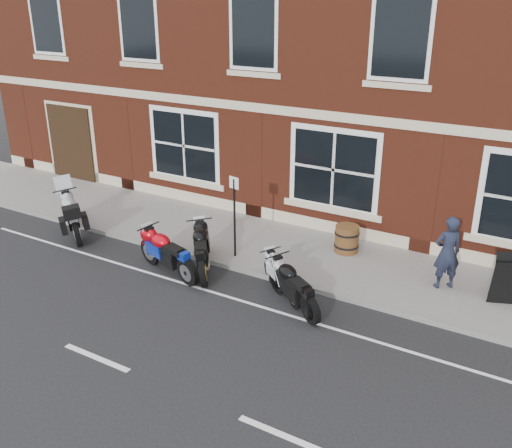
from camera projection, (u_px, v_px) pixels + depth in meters
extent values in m
plane|color=black|center=(191.00, 291.00, 13.16)|extent=(80.00, 80.00, 0.00)
cube|color=slate|center=(257.00, 243.00, 15.53)|extent=(30.00, 3.00, 0.12)
cube|color=slate|center=(225.00, 265.00, 14.27)|extent=(30.00, 0.16, 0.12)
cube|color=#5F2414|center=(369.00, 4.00, 19.24)|extent=(24.00, 12.00, 12.00)
cylinder|color=black|center=(72.00, 213.00, 16.76)|extent=(0.66, 0.55, 0.72)
cylinder|color=black|center=(78.00, 233.00, 15.38)|extent=(0.66, 0.55, 0.72)
cube|color=black|center=(73.00, 209.00, 15.97)|extent=(0.88, 0.75, 0.25)
ellipsoid|color=#9FA0A4|center=(72.00, 203.00, 16.06)|extent=(0.74, 0.70, 0.36)
cube|color=black|center=(74.00, 212.00, 15.55)|extent=(0.67, 0.60, 0.11)
cube|color=silver|center=(68.00, 183.00, 16.39)|extent=(0.32, 0.40, 0.50)
cylinder|color=black|center=(152.00, 251.00, 14.37)|extent=(0.70, 0.33, 0.69)
cylinder|color=black|center=(189.00, 271.00, 13.32)|extent=(0.70, 0.33, 0.69)
cube|color=black|center=(168.00, 246.00, 13.74)|extent=(0.89, 0.49, 0.24)
ellipsoid|color=#A90710|center=(164.00, 240.00, 13.80)|extent=(0.68, 0.54, 0.34)
cube|color=black|center=(178.00, 249.00, 13.42)|extent=(0.64, 0.43, 0.11)
cylinder|color=black|center=(205.00, 245.00, 14.70)|extent=(0.52, 0.65, 0.70)
cylinder|color=black|center=(204.00, 273.00, 13.25)|extent=(0.52, 0.65, 0.70)
cube|color=black|center=(204.00, 243.00, 13.88)|extent=(0.71, 0.86, 0.24)
ellipsoid|color=black|center=(204.00, 236.00, 13.98)|extent=(0.67, 0.72, 0.35)
cube|color=black|center=(204.00, 248.00, 13.45)|extent=(0.57, 0.65, 0.11)
cylinder|color=black|center=(272.00, 271.00, 13.48)|extent=(0.52, 0.44, 0.57)
cylinder|color=black|center=(296.00, 296.00, 12.38)|extent=(0.52, 0.44, 0.57)
cube|color=black|center=(283.00, 270.00, 12.85)|extent=(0.69, 0.60, 0.20)
ellipsoid|color=#BAB9BE|center=(281.00, 263.00, 12.92)|extent=(0.59, 0.55, 0.28)
cube|color=black|center=(290.00, 274.00, 12.52)|extent=(0.53, 0.48, 0.09)
cylinder|color=black|center=(279.00, 280.00, 12.99)|extent=(0.60, 0.46, 0.64)
cylinder|color=black|center=(312.00, 309.00, 11.79)|extent=(0.60, 0.46, 0.64)
cube|color=black|center=(294.00, 279.00, 12.30)|extent=(0.80, 0.64, 0.22)
ellipsoid|color=black|center=(291.00, 271.00, 12.38)|extent=(0.66, 0.61, 0.32)
cube|color=black|center=(303.00, 284.00, 11.94)|extent=(0.60, 0.52, 0.10)
imported|color=black|center=(447.00, 253.00, 12.77)|extent=(0.75, 0.72, 1.74)
cylinder|color=#4F2B15|center=(347.00, 239.00, 14.73)|extent=(0.61, 0.61, 0.71)
cylinder|color=black|center=(346.00, 245.00, 14.80)|extent=(0.64, 0.64, 0.05)
cylinder|color=black|center=(347.00, 233.00, 14.66)|extent=(0.64, 0.64, 0.05)
cylinder|color=black|center=(235.00, 218.00, 14.23)|extent=(0.06, 0.06, 2.06)
cube|color=silver|center=(234.00, 183.00, 13.88)|extent=(0.30, 0.08, 0.30)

